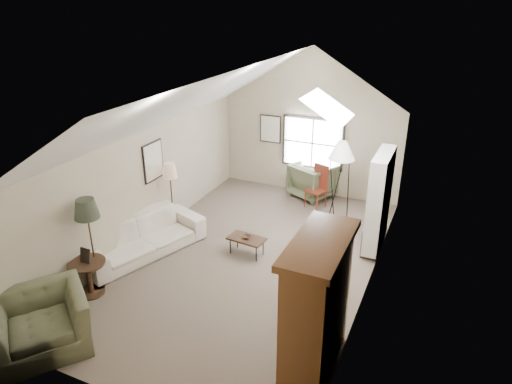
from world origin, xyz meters
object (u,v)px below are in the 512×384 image
at_px(armoire, 316,309).
at_px(side_table, 89,278).
at_px(armchair_far, 313,180).
at_px(armchair_near, 40,324).
at_px(coffee_table, 247,246).
at_px(sofa, 142,237).
at_px(side_chair, 316,187).

height_order(armoire, side_table, armoire).
xyz_separation_m(armoire, armchair_far, (-1.95, 6.10, -0.62)).
distance_m(armchair_near, armchair_far, 7.69).
bearing_deg(armchair_far, armoire, 132.50).
bearing_deg(coffee_table, armchair_far, 84.30).
relative_size(armchair_near, coffee_table, 1.79).
height_order(armoire, armchair_far, armoire).
xyz_separation_m(armoire, side_table, (-4.38, 0.11, -0.76)).
distance_m(armoire, sofa, 4.75).
xyz_separation_m(coffee_table, side_chair, (0.64, 2.89, 0.37)).
relative_size(sofa, side_table, 3.99).
relative_size(armoire, coffee_table, 2.80).
height_order(sofa, side_table, sofa).
distance_m(sofa, coffee_table, 2.26).
relative_size(armchair_far, side_chair, 0.92).
bearing_deg(armchair_far, armchair_near, 98.92).
bearing_deg(armoire, side_chair, 106.87).
height_order(armchair_near, side_table, armchair_near).
height_order(armchair_far, side_table, armchair_far).
xyz_separation_m(armoire, sofa, (-4.38, 1.71, -0.70)).
bearing_deg(sofa, armchair_near, -154.26).
distance_m(armchair_far, side_chair, 0.71).
height_order(coffee_table, side_table, side_table).
height_order(sofa, armchair_near, armchair_near).
distance_m(side_table, side_chair, 6.01).
height_order(armchair_near, side_chair, side_chair).
height_order(armoire, sofa, armoire).
relative_size(armoire, side_chair, 1.93).
distance_m(armchair_near, side_table, 1.45).
distance_m(armchair_far, side_table, 6.47).
distance_m(armoire, armchair_near, 4.30).
xyz_separation_m(armoire, armchair_near, (-4.05, -1.30, -0.64)).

